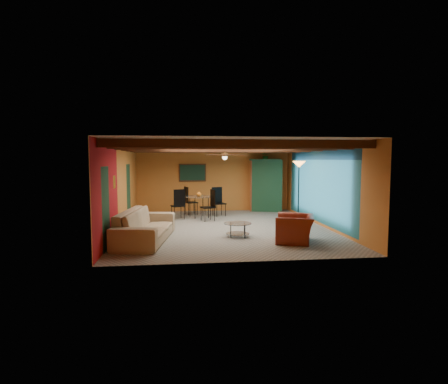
{
  "coord_description": "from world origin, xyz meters",
  "views": [
    {
      "loc": [
        -1.42,
        -11.73,
        2.22
      ],
      "look_at": [
        0.0,
        0.2,
        1.15
      ],
      "focal_mm": 29.56,
      "sensor_mm": 36.0,
      "label": 1
    }
  ],
  "objects": [
    {
      "name": "vase",
      "position": [
        -0.72,
        2.21,
        1.23
      ],
      "size": [
        0.23,
        0.23,
        0.2
      ],
      "primitive_type": "imported",
      "rotation": [
        0.0,
        0.0,
        0.28
      ],
      "color": "orange",
      "rests_on": "dining_table"
    },
    {
      "name": "dining_table",
      "position": [
        -0.72,
        2.21,
        0.57
      ],
      "size": [
        2.78,
        2.78,
        1.14
      ],
      "primitive_type": null,
      "rotation": [
        0.0,
        0.0,
        0.33
      ],
      "color": "silver",
      "rests_on": "ground"
    },
    {
      "name": "coffee_table",
      "position": [
        0.2,
        -1.41,
        0.2
      ],
      "size": [
        0.9,
        0.9,
        0.41
      ],
      "primitive_type": null,
      "rotation": [
        0.0,
        0.0,
        -0.14
      ],
      "color": "silver",
      "rests_on": "ground"
    },
    {
      "name": "ceiling_fan",
      "position": [
        0.0,
        0.0,
        2.36
      ],
      "size": [
        1.5,
        1.5,
        0.44
      ],
      "primitive_type": null,
      "color": "#472614",
      "rests_on": "ceiling"
    },
    {
      "name": "armchair",
      "position": [
        1.63,
        -2.25,
        0.36
      ],
      "size": [
        1.29,
        1.37,
        0.73
      ],
      "primitive_type": "imported",
      "rotation": [
        0.0,
        0.0,
        -1.9
      ],
      "color": "maroon",
      "rests_on": "ground"
    },
    {
      "name": "armoire",
      "position": [
        2.2,
        3.7,
        1.08
      ],
      "size": [
        1.36,
        0.94,
        2.17
      ],
      "primitive_type": "cube",
      "rotation": [
        0.0,
        0.0,
        -0.29
      ],
      "color": "brown",
      "rests_on": "ground"
    },
    {
      "name": "floor_lamp",
      "position": [
        2.65,
        0.59,
        1.08
      ],
      "size": [
        0.58,
        0.58,
        2.17
      ],
      "primitive_type": null,
      "rotation": [
        0.0,
        0.0,
        0.37
      ],
      "color": "black",
      "rests_on": "ground"
    },
    {
      "name": "painting",
      "position": [
        -0.9,
        3.96,
        1.65
      ],
      "size": [
        1.05,
        0.03,
        0.65
      ],
      "primitive_type": "cube",
      "color": "black",
      "rests_on": "wall_back"
    },
    {
      "name": "room",
      "position": [
        0.0,
        0.11,
        2.36
      ],
      "size": [
        6.52,
        8.01,
        2.71
      ],
      "color": "gray",
      "rests_on": "ground"
    },
    {
      "name": "sofa",
      "position": [
        -2.37,
        -1.67,
        0.42
      ],
      "size": [
        1.54,
        3.04,
        0.85
      ],
      "primitive_type": "imported",
      "rotation": [
        0.0,
        0.0,
        1.43
      ],
      "color": "#9B8264",
      "rests_on": "ground"
    },
    {
      "name": "potted_plant",
      "position": [
        2.2,
        3.7,
        2.39
      ],
      "size": [
        0.4,
        0.35,
        0.44
      ],
      "primitive_type": "imported",
      "rotation": [
        0.0,
        0.0,
        0.02
      ],
      "color": "#26661E",
      "rests_on": "armoire"
    }
  ]
}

